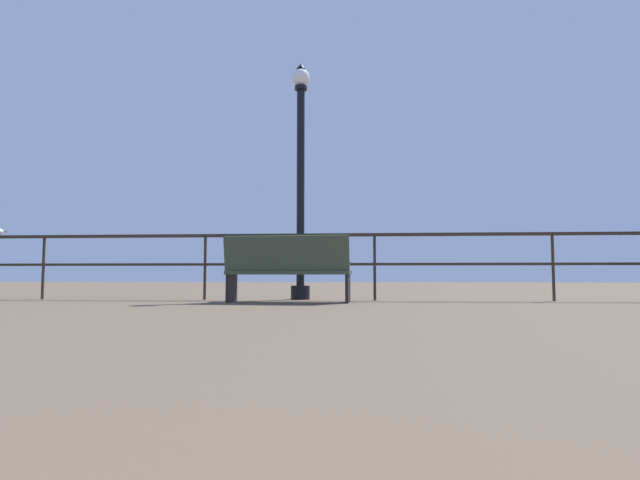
% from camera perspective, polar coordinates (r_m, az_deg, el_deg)
% --- Properties ---
extents(pier_railing, '(18.76, 0.05, 1.04)m').
position_cam_1_polar(pier_railing, '(7.86, -3.56, -1.16)').
color(pier_railing, '#31251B').
rests_on(pier_railing, ground_plane).
extents(bench_near_left, '(1.81, 0.75, 0.94)m').
position_cam_1_polar(bench_near_left, '(7.14, -3.71, -3.02)').
color(bench_near_left, '#374432').
rests_on(bench_near_left, ground_plane).
extents(lamppost_center, '(0.31, 0.31, 3.89)m').
position_cam_1_polar(lamppost_center, '(8.24, -2.22, 7.43)').
color(lamppost_center, black).
rests_on(lamppost_center, ground_plane).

